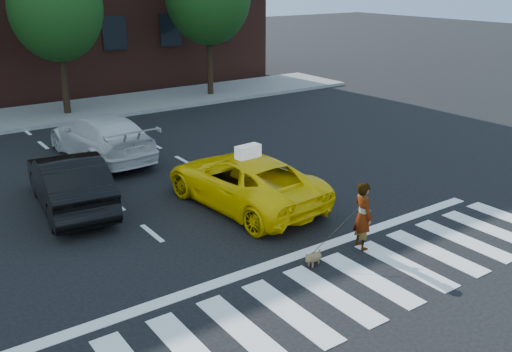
% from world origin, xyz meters
% --- Properties ---
extents(ground, '(120.00, 120.00, 0.00)m').
position_xyz_m(ground, '(0.00, 0.00, 0.00)').
color(ground, black).
rests_on(ground, ground).
extents(crosswalk, '(13.00, 2.40, 0.01)m').
position_xyz_m(crosswalk, '(0.00, 0.00, 0.01)').
color(crosswalk, silver).
rests_on(crosswalk, ground).
extents(stop_line, '(12.00, 0.30, 0.01)m').
position_xyz_m(stop_line, '(0.00, 1.60, 0.01)').
color(stop_line, silver).
rests_on(stop_line, ground).
extents(sidewalk_far, '(30.00, 4.00, 0.15)m').
position_xyz_m(sidewalk_far, '(0.00, 17.50, 0.07)').
color(sidewalk_far, slate).
rests_on(sidewalk_far, ground).
extents(taxi, '(2.59, 4.96, 1.33)m').
position_xyz_m(taxi, '(1.13, 4.64, 0.67)').
color(taxi, yellow).
rests_on(taxi, ground).
extents(black_sedan, '(2.01, 4.48, 1.43)m').
position_xyz_m(black_sedan, '(-2.61, 7.00, 0.71)').
color(black_sedan, black).
rests_on(black_sedan, ground).
extents(white_suv, '(2.29, 5.05, 1.43)m').
position_xyz_m(white_suv, '(-0.40, 10.59, 0.72)').
color(white_suv, silver).
rests_on(white_suv, ground).
extents(woman, '(0.49, 0.63, 1.52)m').
position_xyz_m(woman, '(1.84, 1.10, 0.76)').
color(woman, '#999999').
rests_on(woman, ground).
extents(dog, '(0.53, 0.30, 0.30)m').
position_xyz_m(dog, '(0.45, 1.09, 0.18)').
color(dog, olive).
rests_on(dog, ground).
extents(taxi_sign, '(0.67, 0.33, 0.32)m').
position_xyz_m(taxi_sign, '(1.13, 4.44, 1.49)').
color(taxi_sign, white).
rests_on(taxi_sign, taxi).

